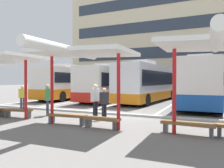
{
  "coord_description": "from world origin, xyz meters",
  "views": [
    {
      "loc": [
        4.96,
        -10.96,
        1.94
      ],
      "look_at": [
        -1.05,
        2.34,
        1.72
      ],
      "focal_mm": 34.94,
      "sensor_mm": 36.0,
      "label": 1
    }
  ],
  "objects_px": {
    "coach_bus_2": "(149,83)",
    "waiting_passenger_0": "(48,97)",
    "waiting_passenger_1": "(23,96)",
    "coach_bus_3": "(201,84)",
    "bench_3": "(102,120)",
    "waiting_passenger_2": "(95,98)",
    "coach_bus_1": "(112,84)",
    "bench_1": "(18,111)",
    "bench_2": "(67,117)",
    "waiting_shelter_1": "(79,54)",
    "coach_bus_0": "(72,83)",
    "bench_4": "(187,125)",
    "waiting_shelter_2": "(216,46)",
    "waiting_passenger_3": "(104,101)"
  },
  "relations": [
    {
      "from": "bench_3",
      "to": "bench_4",
      "type": "relative_size",
      "value": 0.84
    },
    {
      "from": "coach_bus_1",
      "to": "coach_bus_3",
      "type": "height_order",
      "value": "coach_bus_3"
    },
    {
      "from": "bench_2",
      "to": "bench_3",
      "type": "distance_m",
      "value": 1.8
    },
    {
      "from": "coach_bus_1",
      "to": "coach_bus_3",
      "type": "distance_m",
      "value": 8.56
    },
    {
      "from": "coach_bus_1",
      "to": "waiting_passenger_1",
      "type": "distance_m",
      "value": 9.46
    },
    {
      "from": "coach_bus_3",
      "to": "bench_2",
      "type": "bearing_deg",
      "value": -118.15
    },
    {
      "from": "bench_4",
      "to": "waiting_passenger_3",
      "type": "distance_m",
      "value": 4.44
    },
    {
      "from": "waiting_passenger_2",
      "to": "coach_bus_1",
      "type": "bearing_deg",
      "value": 109.3
    },
    {
      "from": "waiting_passenger_1",
      "to": "waiting_passenger_2",
      "type": "xyz_separation_m",
      "value": [
        5.84,
        -0.67,
        0.08
      ]
    },
    {
      "from": "bench_1",
      "to": "waiting_passenger_0",
      "type": "height_order",
      "value": "waiting_passenger_0"
    },
    {
      "from": "bench_2",
      "to": "waiting_passenger_2",
      "type": "height_order",
      "value": "waiting_passenger_2"
    },
    {
      "from": "coach_bus_2",
      "to": "bench_4",
      "type": "xyz_separation_m",
      "value": [
        4.38,
        -11.31,
        -1.36
      ]
    },
    {
      "from": "coach_bus_0",
      "to": "waiting_passenger_3",
      "type": "distance_m",
      "value": 13.4
    },
    {
      "from": "waiting_shelter_1",
      "to": "bench_4",
      "type": "xyz_separation_m",
      "value": [
        4.18,
        0.59,
        -2.7
      ]
    },
    {
      "from": "bench_1",
      "to": "waiting_shelter_1",
      "type": "xyz_separation_m",
      "value": [
        4.28,
        -0.72,
        2.71
      ]
    },
    {
      "from": "waiting_shelter_1",
      "to": "coach_bus_2",
      "type": "bearing_deg",
      "value": 90.97
    },
    {
      "from": "coach_bus_1",
      "to": "waiting_shelter_2",
      "type": "distance_m",
      "value": 15.07
    },
    {
      "from": "coach_bus_3",
      "to": "bench_3",
      "type": "height_order",
      "value": "coach_bus_3"
    },
    {
      "from": "bench_4",
      "to": "waiting_passenger_1",
      "type": "distance_m",
      "value": 10.89
    },
    {
      "from": "coach_bus_3",
      "to": "waiting_shelter_1",
      "type": "distance_m",
      "value": 11.0
    },
    {
      "from": "coach_bus_2",
      "to": "waiting_passenger_1",
      "type": "bearing_deg",
      "value": -125.09
    },
    {
      "from": "bench_3",
      "to": "waiting_passenger_2",
      "type": "height_order",
      "value": "waiting_passenger_2"
    },
    {
      "from": "waiting_passenger_1",
      "to": "coach_bus_1",
      "type": "bearing_deg",
      "value": 75.21
    },
    {
      "from": "waiting_shelter_1",
      "to": "bench_1",
      "type": "bearing_deg",
      "value": 170.41
    },
    {
      "from": "coach_bus_0",
      "to": "bench_1",
      "type": "distance_m",
      "value": 12.39
    },
    {
      "from": "coach_bus_3",
      "to": "waiting_passenger_0",
      "type": "relative_size",
      "value": 5.82
    },
    {
      "from": "waiting_passenger_1",
      "to": "waiting_passenger_2",
      "type": "distance_m",
      "value": 5.88
    },
    {
      "from": "waiting_passenger_0",
      "to": "waiting_shelter_2",
      "type": "bearing_deg",
      "value": -11.05
    },
    {
      "from": "coach_bus_2",
      "to": "waiting_shelter_2",
      "type": "relative_size",
      "value": 2.32
    },
    {
      "from": "coach_bus_0",
      "to": "waiting_shelter_1",
      "type": "bearing_deg",
      "value": -54.23
    },
    {
      "from": "bench_4",
      "to": "waiting_shelter_2",
      "type": "bearing_deg",
      "value": -20.39
    },
    {
      "from": "coach_bus_1",
      "to": "bench_4",
      "type": "height_order",
      "value": "coach_bus_1"
    },
    {
      "from": "coach_bus_2",
      "to": "waiting_passenger_3",
      "type": "xyz_separation_m",
      "value": [
        0.27,
        -9.74,
        -0.8
      ]
    },
    {
      "from": "coach_bus_1",
      "to": "bench_2",
      "type": "bearing_deg",
      "value": -75.32
    },
    {
      "from": "waiting_passenger_2",
      "to": "bench_3",
      "type": "bearing_deg",
      "value": -55.59
    },
    {
      "from": "coach_bus_1",
      "to": "bench_2",
      "type": "xyz_separation_m",
      "value": [
        3.1,
        -11.83,
        -1.27
      ]
    },
    {
      "from": "coach_bus_2",
      "to": "waiting_passenger_0",
      "type": "distance_m",
      "value": 10.5
    },
    {
      "from": "bench_1",
      "to": "coach_bus_1",
      "type": "bearing_deg",
      "value": 88.58
    },
    {
      "from": "coach_bus_0",
      "to": "bench_3",
      "type": "distance_m",
      "value": 15.44
    },
    {
      "from": "waiting_shelter_1",
      "to": "waiting_passenger_2",
      "type": "xyz_separation_m",
      "value": [
        -0.57,
        2.39,
        -2.01
      ]
    },
    {
      "from": "coach_bus_1",
      "to": "waiting_passenger_3",
      "type": "relative_size",
      "value": 7.08
    },
    {
      "from": "coach_bus_2",
      "to": "waiting_shelter_1",
      "type": "distance_m",
      "value": 11.98
    },
    {
      "from": "bench_2",
      "to": "waiting_passenger_2",
      "type": "relative_size",
      "value": 1.08
    },
    {
      "from": "bench_1",
      "to": "bench_4",
      "type": "height_order",
      "value": "same"
    },
    {
      "from": "bench_3",
      "to": "coach_bus_0",
      "type": "bearing_deg",
      "value": 129.04
    },
    {
      "from": "bench_1",
      "to": "waiting_passenger_2",
      "type": "bearing_deg",
      "value": 24.15
    },
    {
      "from": "waiting_passenger_1",
      "to": "waiting_passenger_3",
      "type": "relative_size",
      "value": 1.04
    },
    {
      "from": "coach_bus_0",
      "to": "bench_2",
      "type": "distance_m",
      "value": 14.29
    },
    {
      "from": "bench_3",
      "to": "waiting_passenger_2",
      "type": "bearing_deg",
      "value": 124.41
    },
    {
      "from": "bench_1",
      "to": "waiting_shelter_2",
      "type": "distance_m",
      "value": 9.77
    }
  ]
}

